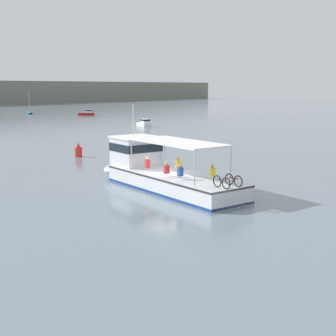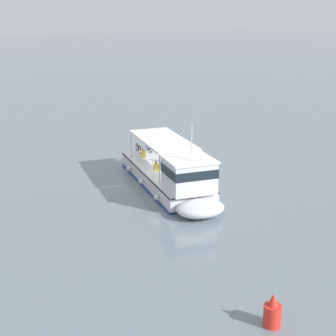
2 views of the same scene
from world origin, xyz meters
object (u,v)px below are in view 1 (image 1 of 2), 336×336
ferry_main (159,172)px  sailboat_near_port (30,111)px  motorboat_off_bow (144,123)px  channel_buoy (78,151)px  motorboat_far_left (88,113)px

ferry_main → sailboat_near_port: bearing=59.2°
motorboat_off_bow → channel_buoy: bearing=-149.7°
motorboat_far_left → ferry_main: bearing=-129.3°
motorboat_off_bow → motorboat_far_left: size_ratio=1.06×
motorboat_off_bow → sailboat_near_port: (10.82, 45.67, -0.00)m
motorboat_far_left → sailboat_near_port: (-4.33, 15.55, -0.00)m
ferry_main → motorboat_far_left: 79.87m
motorboat_far_left → sailboat_near_port: size_ratio=0.66×
motorboat_far_left → sailboat_near_port: 16.14m
sailboat_near_port → motorboat_off_bow: bearing=-103.3°
ferry_main → motorboat_far_left: ferry_main is taller
ferry_main → motorboat_off_bow: ferry_main is taller
sailboat_near_port → channel_buoy: sailboat_near_port is taller
motorboat_off_bow → motorboat_far_left: bearing=63.3°
sailboat_near_port → motorboat_far_left: bearing=-74.4°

